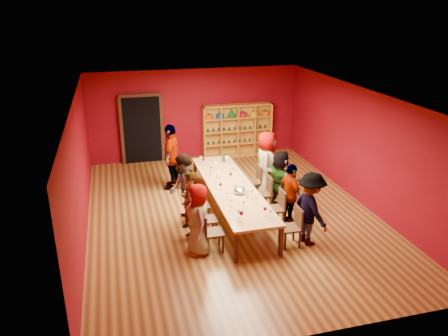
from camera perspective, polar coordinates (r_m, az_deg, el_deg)
The scene contains 48 objects.
room_shell at distance 10.55m, azimuth 0.94°, elevation 1.37°, with size 7.10×9.10×3.04m.
tasting_table at distance 10.84m, azimuth 0.91°, elevation -2.62°, with size 1.10×4.50×0.75m.
doorway at distance 14.57m, azimuth -10.66°, elevation 5.00°, with size 1.40×0.17×2.30m.
shelving_unit at distance 15.03m, azimuth 1.68°, elevation 5.30°, with size 2.40×0.40×1.80m.
chair_person_left_0 at distance 9.34m, azimuth -1.90°, elevation -8.12°, with size 0.42×0.42×0.89m.
person_left_0 at distance 9.16m, azimuth -3.41°, elevation -6.72°, with size 0.77×0.42×1.57m, color #C2828B.
chair_person_left_1 at distance 9.87m, azimuth -2.68°, elevation -6.46°, with size 0.42×0.42×0.89m.
person_left_1 at distance 9.68m, azimuth -4.43°, elevation -5.03°, with size 0.59×0.43×1.61m, color #454549.
chair_person_left_2 at distance 10.52m, azimuth -3.53°, elevation -4.65°, with size 0.42×0.42×0.89m.
person_left_2 at distance 10.31m, azimuth -5.30°, elevation -2.91°, with size 0.85×0.47×1.76m, color silver.
chair_person_left_4 at distance 12.55m, azimuth -5.54°, elevation -0.35°, with size 0.42×0.42×0.89m.
person_left_4 at distance 12.36m, azimuth -6.87°, elevation 1.47°, with size 1.11×0.50×1.89m, color #C5848B.
chair_person_right_0 at distance 9.67m, azimuth 9.07°, elevation -7.33°, with size 0.42×0.42×0.89m.
person_right_0 at distance 9.66m, azimuth 11.25°, elevation -5.26°, with size 1.07×0.44×1.66m, color #121632.
chair_person_right_1 at distance 10.45m, azimuth 7.00°, elevation -4.94°, with size 0.42×0.42×0.89m.
person_right_1 at distance 10.46m, azimuth 8.68°, elevation -3.43°, with size 0.89×0.41×1.52m, color #BC7E88.
chair_person_right_2 at distance 11.19m, azimuth 5.38°, elevation -3.06°, with size 0.42×0.42×0.89m.
person_right_2 at distance 11.22m, azimuth 7.37°, elevation -1.55°, with size 1.43×0.41×1.55m, color #131A34.
chair_person_right_3 at distance 11.90m, azimuth 4.06°, elevation -1.52°, with size 0.42×0.42×0.89m.
person_right_3 at distance 11.85m, azimuth 5.55°, elevation 0.49°, with size 0.89×0.49×1.82m, color tan.
wine_glass_0 at distance 9.91m, azimuth 4.26°, elevation -3.88°, with size 0.07×0.07×0.18m.
wine_glass_1 at distance 12.49m, azimuth 0.00°, elevation 1.62°, with size 0.08×0.08×0.21m.
wine_glass_2 at distance 11.16m, azimuth 0.88°, elevation -0.85°, with size 0.08×0.08×0.20m.
wine_glass_3 at distance 10.69m, azimuth -0.99°, elevation -1.80°, with size 0.08×0.08×0.21m.
wine_glass_4 at distance 12.16m, azimuth -2.71°, elevation 1.10°, with size 0.09×0.09×0.22m.
wine_glass_5 at distance 11.74m, azimuth 1.15°, elevation 0.23°, with size 0.07×0.07×0.18m.
wine_glass_6 at distance 9.76m, azimuth 0.94°, elevation -4.25°, with size 0.07×0.07×0.18m.
wine_glass_7 at distance 9.25m, azimuth 1.91°, elevation -5.65°, with size 0.08×0.08×0.20m.
wine_glass_8 at distance 9.37m, azimuth 5.39°, elevation -5.37°, with size 0.08×0.08×0.20m.
wine_glass_9 at distance 10.17m, azimuth 3.62°, elevation -3.04°, with size 0.09×0.09×0.22m.
wine_glass_10 at distance 11.41m, azimuth -1.66°, elevation -0.29°, with size 0.08×0.08×0.21m.
wine_glass_11 at distance 9.30m, azimuth 6.10°, elevation -5.60°, with size 0.08×0.08×0.20m.
wine_glass_12 at distance 9.65m, azimuth 2.59°, elevation -4.49°, with size 0.08×0.08×0.20m.
wine_glass_13 at distance 11.49m, azimuth -1.68°, elevation -0.11°, with size 0.09×0.09×0.21m.
wine_glass_14 at distance 9.11m, azimuth 2.27°, elevation -5.98°, with size 0.09×0.09×0.22m.
wine_glass_15 at distance 12.37m, azimuth -3.04°, elevation 1.33°, with size 0.08×0.08×0.19m.
wine_glass_16 at distance 10.53m, azimuth -0.47°, elevation -2.20°, with size 0.08×0.08×0.20m.
wine_glass_17 at distance 10.84m, azimuth 2.48°, elevation -1.57°, with size 0.08×0.08×0.19m.
wine_glass_18 at distance 11.64m, azimuth 1.26°, elevation 0.03°, with size 0.07×0.07×0.18m.
wine_glass_19 at distance 10.44m, azimuth 1.50°, elevation -2.35°, with size 0.09×0.09×0.22m.
wine_glass_20 at distance 10.05m, azimuth 0.43°, elevation -3.31°, with size 0.09×0.09×0.21m.
wine_glass_21 at distance 11.85m, azimuth -1.11°, elevation 0.56°, with size 0.09×0.09×0.22m.
wine_glass_22 at distance 10.77m, azimuth 2.77°, elevation -1.74°, with size 0.07×0.07×0.18m.
wine_glass_23 at distance 12.31m, azimuth 0.32°, elevation 1.33°, with size 0.08×0.08×0.21m.
spittoon_bowl at distance 10.40m, azimuth 2.12°, elevation -2.96°, with size 0.31×0.31×0.17m, color #B8BABF.
carafe_a at distance 11.07m, azimuth -0.77°, elevation -1.15°, with size 0.11×0.11×0.26m.
carafe_b at distance 10.20m, azimuth 2.94°, elevation -3.25°, with size 0.10×0.10×0.24m.
wine_bottle at distance 12.42m, azimuth -0.04°, elevation 1.38°, with size 0.09×0.09×0.33m.
Camera 1 is at (-2.67, -9.57, 5.03)m, focal length 35.00 mm.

